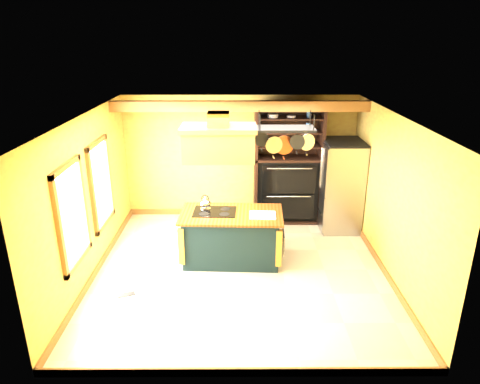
{
  "coord_description": "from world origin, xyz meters",
  "views": [
    {
      "loc": [
        -0.03,
        -6.56,
        3.89
      ],
      "look_at": [
        -0.0,
        0.3,
        1.35
      ],
      "focal_mm": 32.0,
      "sensor_mm": 36.0,
      "label": 1
    }
  ],
  "objects_px": {
    "kitchen_island": "(231,236)",
    "pot_rack": "(285,135)",
    "range_hood": "(219,141)",
    "refrigerator": "(340,187)",
    "hutch": "(287,178)"
  },
  "relations": [
    {
      "from": "pot_rack",
      "to": "hutch",
      "type": "bearing_deg",
      "value": 81.46
    },
    {
      "from": "refrigerator",
      "to": "hutch",
      "type": "distance_m",
      "value": 1.15
    },
    {
      "from": "refrigerator",
      "to": "hutch",
      "type": "bearing_deg",
      "value": 157.65
    },
    {
      "from": "hutch",
      "to": "kitchen_island",
      "type": "bearing_deg",
      "value": -122.6
    },
    {
      "from": "range_hood",
      "to": "pot_rack",
      "type": "distance_m",
      "value": 1.11
    },
    {
      "from": "pot_rack",
      "to": "hutch",
      "type": "xyz_separation_m",
      "value": [
        0.28,
        1.84,
        -1.37
      ]
    },
    {
      "from": "kitchen_island",
      "to": "pot_rack",
      "type": "distance_m",
      "value": 2.07
    },
    {
      "from": "kitchen_island",
      "to": "refrigerator",
      "type": "bearing_deg",
      "value": 34.76
    },
    {
      "from": "hutch",
      "to": "range_hood",
      "type": "bearing_deg",
      "value": -126.74
    },
    {
      "from": "hutch",
      "to": "pot_rack",
      "type": "bearing_deg",
      "value": -98.54
    },
    {
      "from": "pot_rack",
      "to": "range_hood",
      "type": "bearing_deg",
      "value": -179.43
    },
    {
      "from": "kitchen_island",
      "to": "hutch",
      "type": "relative_size",
      "value": 0.73
    },
    {
      "from": "range_hood",
      "to": "kitchen_island",
      "type": "bearing_deg",
      "value": 0.25
    },
    {
      "from": "hutch",
      "to": "refrigerator",
      "type": "bearing_deg",
      "value": -22.35
    },
    {
      "from": "range_hood",
      "to": "pot_rack",
      "type": "relative_size",
      "value": 1.21
    }
  ]
}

